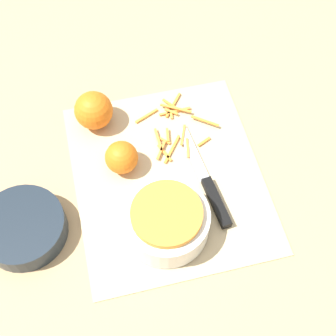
{
  "coord_description": "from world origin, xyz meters",
  "views": [
    {
      "loc": [
        -0.45,
        0.11,
        0.83
      ],
      "look_at": [
        0.0,
        0.0,
        0.04
      ],
      "focal_mm": 50.0,
      "sensor_mm": 36.0,
      "label": 1
    }
  ],
  "objects": [
    {
      "name": "ground_plane",
      "position": [
        0.0,
        0.0,
        0.0
      ],
      "size": [
        4.0,
        4.0,
        0.0
      ],
      "primitive_type": "plane",
      "color": "tan"
    },
    {
      "name": "orange_left",
      "position": [
        0.17,
        0.12,
        0.05
      ],
      "size": [
        0.08,
        0.08,
        0.08
      ],
      "color": "orange",
      "rests_on": "cutting_board"
    },
    {
      "name": "bowl_speckled",
      "position": [
        -0.11,
        0.03,
        0.04
      ],
      "size": [
        0.16,
        0.16,
        0.08
      ],
      "color": "silver",
      "rests_on": "cutting_board"
    },
    {
      "name": "knife",
      "position": [
        -0.06,
        -0.07,
        0.01
      ],
      "size": [
        0.24,
        0.05,
        0.02
      ],
      "rotation": [
        0.0,
        0.0,
        0.11
      ],
      "color": "black",
      "rests_on": "cutting_board"
    },
    {
      "name": "bowl_dark",
      "position": [
        -0.06,
        0.29,
        0.02
      ],
      "size": [
        0.16,
        0.16,
        0.05
      ],
      "color": "#1E2833",
      "rests_on": "ground_plane"
    },
    {
      "name": "peel_pile",
      "position": [
        0.11,
        -0.04,
        0.01
      ],
      "size": [
        0.17,
        0.17,
        0.01
      ],
      "color": "orange",
      "rests_on": "cutting_board"
    },
    {
      "name": "cutting_board",
      "position": [
        0.0,
        0.0,
        0.0
      ],
      "size": [
        0.44,
        0.38,
        0.01
      ],
      "color": "#CCB284",
      "rests_on": "ground_plane"
    },
    {
      "name": "orange_right",
      "position": [
        0.04,
        0.08,
        0.04
      ],
      "size": [
        0.07,
        0.07,
        0.07
      ],
      "color": "orange",
      "rests_on": "cutting_board"
    }
  ]
}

